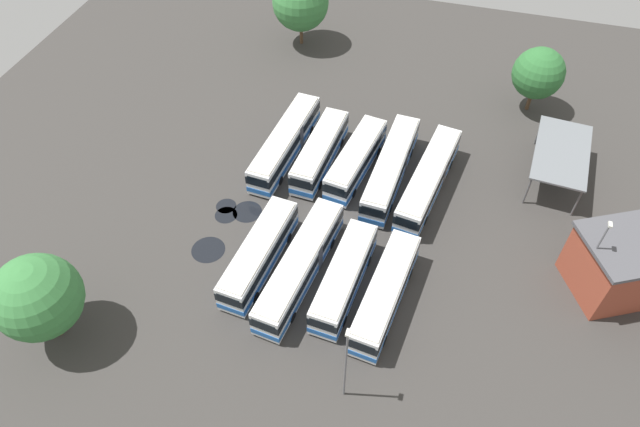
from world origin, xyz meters
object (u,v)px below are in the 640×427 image
Objects in this scene: depot_building at (625,264)px; tree_northeast at (538,73)px; bus_row1_slot3 at (344,277)px; lamp_post_far_corner at (346,363)px; maintenance_shelter at (562,152)px; bus_row1_slot1 at (259,254)px; bus_row0_slot0 at (285,142)px; bus_row1_slot2 at (300,265)px; tree_east_edge at (38,297)px; bus_row0_slot1 at (320,152)px; lamp_post_by_building at (592,256)px; bus_row0_slot2 at (356,159)px; bus_row1_slot4 at (385,293)px; bus_row0_slot3 at (391,168)px; tree_northwest at (300,2)px; bus_row0_slot4 at (429,179)px.

tree_northeast is (-24.03, -8.49, 1.96)m from depot_building.
tree_northeast reaches higher than bus_row1_slot3.
maintenance_shelter is at bearing 152.68° from lamp_post_far_corner.
tree_northeast is (-30.80, 22.57, 3.19)m from bus_row1_slot1.
bus_row1_slot3 is at bearing 34.10° from bus_row0_slot0.
bus_row1_slot2 is at bearing -93.08° from bus_row1_slot3.
tree_east_edge is (1.41, -24.14, 0.30)m from lamp_post_far_corner.
lamp_post_by_building reaches higher than bus_row0_slot1.
maintenance_shelter reaches higher than bus_row0_slot2.
bus_row0_slot0 and bus_row1_slot4 have the same top height.
bus_row1_slot1 is at bearing -77.70° from depot_building.
bus_row0_slot3 is at bearing -72.59° from maintenance_shelter.
bus_row1_slot1 is 1.24× the size of tree_northwest.
tree_northeast is at bearing 140.91° from bus_row0_slot3.
bus_row0_slot2 and bus_row1_slot1 have the same top height.
bus_row0_slot3 is 17.31m from maintenance_shelter.
bus_row1_slot3 is 1.41× the size of tree_northeast.
bus_row0_slot1 is at bearing 84.09° from bus_row0_slot0.
depot_building reaches higher than bus_row0_slot4.
bus_row0_slot0 is 29.78m from tree_northeast.
bus_row1_slot3 is 0.92× the size of bus_row1_slot4.
bus_row1_slot3 is at bearing -99.04° from bus_row1_slot4.
lamp_post_by_building is at bearing 111.15° from bus_row1_slot4.
bus_row0_slot4 is 19.72m from tree_northeast.
depot_building reaches higher than bus_row1_slot3.
depot_building is (7.78, 25.65, 1.24)m from bus_row0_slot2.
maintenance_shelter reaches higher than bus_row0_slot4.
tree_northwest is at bearing -101.97° from tree_northeast.
bus_row0_slot1 is 1.21× the size of tree_northwest.
tree_northwest is at bearing -128.19° from depot_building.
depot_building is at bearing 75.07° from bus_row0_slot1.
tree_northeast reaches higher than bus_row0_slot2.
tree_east_edge is at bearing -47.00° from bus_row0_slot4.
maintenance_shelter is at bearing 132.26° from bus_row1_slot2.
bus_row0_slot4 and bus_row1_slot3 have the same top height.
bus_row0_slot0 is 23.09m from tree_northwest.
bus_row1_slot2 is at bearing 9.48° from bus_row0_slot1.
lamp_post_far_corner is at bearing 11.64° from bus_row0_slot2.
lamp_post_by_building is (9.44, 22.22, 3.15)m from bus_row0_slot2.
bus_row1_slot4 is 43.07m from tree_northwest.
tree_northwest is (-32.10, -35.26, 0.97)m from lamp_post_by_building.
bus_row0_slot0 and bus_row0_slot4 have the same top height.
bus_row1_slot3 is 1.26× the size of tree_east_edge.
lamp_post_by_building reaches higher than bus_row1_slot3.
lamp_post_far_corner is (23.65, -2.72, 3.30)m from bus_row0_slot4.
bus_row0_slot0 and bus_row0_slot2 have the same top height.
tree_northwest reaches higher than depot_building.
bus_row0_slot0 is at bearing -95.91° from bus_row0_slot1.
bus_row0_slot4 is (0.90, 11.70, 0.00)m from bus_row0_slot1.
bus_row0_slot0 is at bearing -94.78° from bus_row0_slot4.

